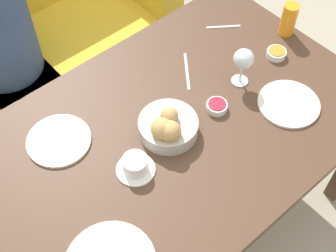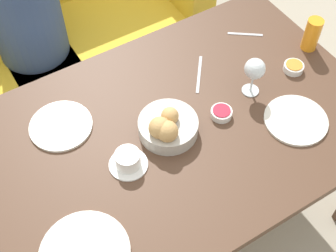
{
  "view_description": "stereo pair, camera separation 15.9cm",
  "coord_description": "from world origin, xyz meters",
  "px_view_note": "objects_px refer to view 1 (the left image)",
  "views": [
    {
      "loc": [
        -0.6,
        -0.72,
        2.01
      ],
      "look_at": [
        0.03,
        0.0,
        0.73
      ],
      "focal_mm": 50.0,
      "sensor_mm": 36.0,
      "label": 1
    },
    {
      "loc": [
        -0.47,
        -0.81,
        2.01
      ],
      "look_at": [
        0.03,
        0.0,
        0.73
      ],
      "focal_mm": 50.0,
      "sensor_mm": 36.0,
      "label": 2
    }
  ],
  "objects_px": {
    "juice_glass": "(289,19)",
    "jam_bowl_berry": "(217,106)",
    "plate_near_right": "(289,104)",
    "couch": "(28,51)",
    "fork_silver": "(187,71)",
    "wine_glass": "(243,60)",
    "spoon_coffee": "(223,27)",
    "plate_far_center": "(59,140)",
    "jam_bowl_honey": "(276,53)",
    "seated_person": "(4,54)",
    "coffee_cup": "(135,165)",
    "bread_basket": "(168,127)"
  },
  "relations": [
    {
      "from": "seated_person",
      "to": "coffee_cup",
      "type": "relative_size",
      "value": 9.12
    },
    {
      "from": "plate_far_center",
      "to": "fork_silver",
      "type": "bearing_deg",
      "value": -4.61
    },
    {
      "from": "spoon_coffee",
      "to": "wine_glass",
      "type": "bearing_deg",
      "value": -124.0
    },
    {
      "from": "seated_person",
      "to": "bread_basket",
      "type": "relative_size",
      "value": 5.72
    },
    {
      "from": "plate_far_center",
      "to": "jam_bowl_honey",
      "type": "xyz_separation_m",
      "value": [
        0.87,
        -0.21,
        0.01
      ]
    },
    {
      "from": "plate_far_center",
      "to": "jam_bowl_honey",
      "type": "distance_m",
      "value": 0.9
    },
    {
      "from": "couch",
      "to": "plate_far_center",
      "type": "height_order",
      "value": "couch"
    },
    {
      "from": "jam_bowl_honey",
      "to": "fork_silver",
      "type": "bearing_deg",
      "value": 152.5
    },
    {
      "from": "couch",
      "to": "fork_silver",
      "type": "bearing_deg",
      "value": -73.99
    },
    {
      "from": "plate_far_center",
      "to": "jam_bowl_honey",
      "type": "bearing_deg",
      "value": -13.63
    },
    {
      "from": "bread_basket",
      "to": "coffee_cup",
      "type": "height_order",
      "value": "bread_basket"
    },
    {
      "from": "bread_basket",
      "to": "plate_near_right",
      "type": "bearing_deg",
      "value": -24.31
    },
    {
      "from": "juice_glass",
      "to": "spoon_coffee",
      "type": "xyz_separation_m",
      "value": [
        -0.17,
        0.19,
        -0.07
      ]
    },
    {
      "from": "seated_person",
      "to": "plate_far_center",
      "type": "relative_size",
      "value": 5.36
    },
    {
      "from": "plate_near_right",
      "to": "fork_silver",
      "type": "bearing_deg",
      "value": 114.56
    },
    {
      "from": "jam_bowl_berry",
      "to": "couch",
      "type": "bearing_deg",
      "value": 100.99
    },
    {
      "from": "wine_glass",
      "to": "spoon_coffee",
      "type": "height_order",
      "value": "wine_glass"
    },
    {
      "from": "wine_glass",
      "to": "jam_bowl_honey",
      "type": "xyz_separation_m",
      "value": [
        0.21,
        -0.0,
        -0.1
      ]
    },
    {
      "from": "seated_person",
      "to": "fork_silver",
      "type": "bearing_deg",
      "value": -60.72
    },
    {
      "from": "seated_person",
      "to": "plate_near_right",
      "type": "xyz_separation_m",
      "value": [
        0.59,
        -1.12,
        0.2
      ]
    },
    {
      "from": "wine_glass",
      "to": "couch",
      "type": "bearing_deg",
      "value": 109.27
    },
    {
      "from": "plate_near_right",
      "to": "jam_bowl_honey",
      "type": "height_order",
      "value": "jam_bowl_honey"
    },
    {
      "from": "seated_person",
      "to": "spoon_coffee",
      "type": "xyz_separation_m",
      "value": [
        0.71,
        -0.67,
        0.2
      ]
    },
    {
      "from": "juice_glass",
      "to": "jam_bowl_berry",
      "type": "distance_m",
      "value": 0.51
    },
    {
      "from": "plate_near_right",
      "to": "fork_silver",
      "type": "xyz_separation_m",
      "value": [
        -0.17,
        0.36,
        -0.0
      ]
    },
    {
      "from": "plate_far_center",
      "to": "juice_glass",
      "type": "bearing_deg",
      "value": -8.39
    },
    {
      "from": "bread_basket",
      "to": "spoon_coffee",
      "type": "distance_m",
      "value": 0.6
    },
    {
      "from": "spoon_coffee",
      "to": "jam_bowl_honey",
      "type": "bearing_deg",
      "value": -82.13
    },
    {
      "from": "seated_person",
      "to": "juice_glass",
      "type": "distance_m",
      "value": 1.26
    },
    {
      "from": "plate_near_right",
      "to": "jam_bowl_berry",
      "type": "height_order",
      "value": "jam_bowl_berry"
    },
    {
      "from": "wine_glass",
      "to": "spoon_coffee",
      "type": "bearing_deg",
      "value": 56.0
    },
    {
      "from": "plate_near_right",
      "to": "coffee_cup",
      "type": "relative_size",
      "value": 1.74
    },
    {
      "from": "couch",
      "to": "jam_bowl_honey",
      "type": "height_order",
      "value": "couch"
    },
    {
      "from": "juice_glass",
      "to": "jam_bowl_berry",
      "type": "xyz_separation_m",
      "value": [
        -0.5,
        -0.1,
        -0.05
      ]
    },
    {
      "from": "bread_basket",
      "to": "juice_glass",
      "type": "height_order",
      "value": "juice_glass"
    },
    {
      "from": "juice_glass",
      "to": "couch",
      "type": "bearing_deg",
      "value": 125.14
    },
    {
      "from": "plate_far_center",
      "to": "jam_bowl_berry",
      "type": "bearing_deg",
      "value": -26.39
    },
    {
      "from": "jam_bowl_berry",
      "to": "spoon_coffee",
      "type": "distance_m",
      "value": 0.44
    },
    {
      "from": "coffee_cup",
      "to": "jam_bowl_honey",
      "type": "bearing_deg",
      "value": 3.84
    },
    {
      "from": "wine_glass",
      "to": "fork_silver",
      "type": "distance_m",
      "value": 0.23
    },
    {
      "from": "plate_near_right",
      "to": "wine_glass",
      "type": "relative_size",
      "value": 1.44
    },
    {
      "from": "bread_basket",
      "to": "jam_bowl_berry",
      "type": "distance_m",
      "value": 0.21
    },
    {
      "from": "fork_silver",
      "to": "spoon_coffee",
      "type": "distance_m",
      "value": 0.3
    },
    {
      "from": "wine_glass",
      "to": "jam_bowl_honey",
      "type": "distance_m",
      "value": 0.23
    },
    {
      "from": "plate_near_right",
      "to": "wine_glass",
      "type": "xyz_separation_m",
      "value": [
        -0.05,
        0.2,
        0.11
      ]
    },
    {
      "from": "plate_near_right",
      "to": "couch",
      "type": "bearing_deg",
      "value": 108.54
    },
    {
      "from": "plate_far_center",
      "to": "jam_bowl_berry",
      "type": "height_order",
      "value": "jam_bowl_berry"
    },
    {
      "from": "seated_person",
      "to": "juice_glass",
      "type": "bearing_deg",
      "value": -44.47
    },
    {
      "from": "plate_far_center",
      "to": "jam_bowl_berry",
      "type": "distance_m",
      "value": 0.56
    },
    {
      "from": "seated_person",
      "to": "jam_bowl_honey",
      "type": "xyz_separation_m",
      "value": [
        0.75,
        -0.93,
        0.21
      ]
    }
  ]
}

